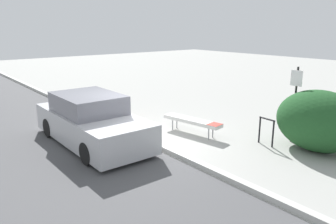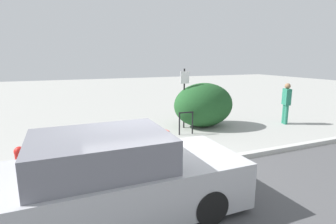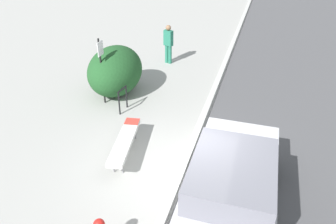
# 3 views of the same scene
# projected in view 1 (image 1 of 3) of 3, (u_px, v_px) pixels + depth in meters

# --- Properties ---
(ground_plane) EXTENTS (60.00, 60.00, 0.00)m
(ground_plane) POSITION_uv_depth(u_px,v_px,m) (146.00, 142.00, 10.04)
(ground_plane) COLOR #9E9E99
(curb) EXTENTS (60.00, 0.20, 0.13)m
(curb) POSITION_uv_depth(u_px,v_px,m) (146.00, 140.00, 10.02)
(curb) COLOR #B7B7B2
(curb) RESTS_ON ground_plane
(bench) EXTENTS (2.18, 0.76, 0.50)m
(bench) POSITION_uv_depth(u_px,v_px,m) (192.00, 121.00, 10.71)
(bench) COLOR gray
(bench) RESTS_ON ground_plane
(bike_rack) EXTENTS (0.55, 0.10, 0.83)m
(bike_rack) POSITION_uv_depth(u_px,v_px,m) (266.00, 129.00, 9.67)
(bike_rack) COLOR black
(bike_rack) RESTS_ON ground_plane
(sign_post) EXTENTS (0.36, 0.08, 2.30)m
(sign_post) POSITION_uv_depth(u_px,v_px,m) (295.00, 98.00, 9.70)
(sign_post) COLOR black
(sign_post) RESTS_ON ground_plane
(fire_hydrant) EXTENTS (0.36, 0.22, 0.77)m
(fire_hydrant) POSITION_uv_depth(u_px,v_px,m) (127.00, 109.00, 12.44)
(fire_hydrant) COLOR red
(fire_hydrant) RESTS_ON ground_plane
(shrub_hedge) EXTENTS (2.44, 1.82, 1.74)m
(shrub_hedge) POSITION_uv_depth(u_px,v_px,m) (319.00, 121.00, 9.17)
(shrub_hedge) COLOR #1E4C23
(shrub_hedge) RESTS_ON ground_plane
(parked_car_near) EXTENTS (4.53, 1.85, 1.48)m
(parked_car_near) POSITION_uv_depth(u_px,v_px,m) (91.00, 121.00, 9.82)
(parked_car_near) COLOR black
(parked_car_near) RESTS_ON ground_plane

